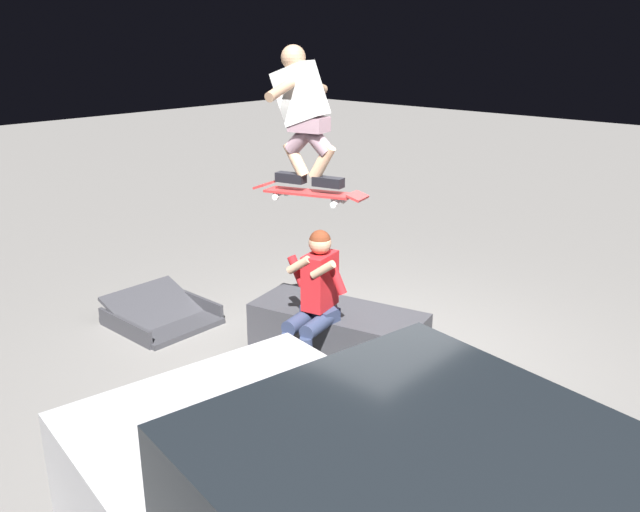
{
  "coord_description": "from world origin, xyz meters",
  "views": [
    {
      "loc": [
        -3.61,
        4.5,
        3.0
      ],
      "look_at": [
        0.08,
        0.44,
        1.16
      ],
      "focal_mm": 37.22,
      "sensor_mm": 36.0,
      "label": 1
    }
  ],
  "objects": [
    {
      "name": "skater_airborne",
      "position": [
        0.18,
        0.54,
        2.41
      ],
      "size": [
        0.64,
        0.88,
        1.12
      ],
      "color": "black"
    },
    {
      "name": "kicker_ramp",
      "position": [
        2.12,
        0.76,
        0.07
      ],
      "size": [
        1.04,
        0.96,
        0.4
      ],
      "color": "#38383D",
      "rests_on": "ground"
    },
    {
      "name": "ledge_box_main",
      "position": [
        0.1,
        0.16,
        0.28
      ],
      "size": [
        1.73,
        1.0,
        0.56
      ],
      "primitive_type": "cube",
      "rotation": [
        0.0,
        0.0,
        0.22
      ],
      "color": "#38383D",
      "rests_on": "ground"
    },
    {
      "name": "trash_bin",
      "position": [
        -1.59,
        1.8,
        0.46
      ],
      "size": [
        0.51,
        0.51,
        0.92
      ],
      "color": "#47474C",
      "rests_on": "ground"
    },
    {
      "name": "skateboard",
      "position": [
        0.12,
        0.53,
        1.73
      ],
      "size": [
        1.04,
        0.43,
        0.13
      ],
      "color": "#B72D2D"
    },
    {
      "name": "person_sitting_on_ledge",
      "position": [
        0.05,
        0.55,
        0.79
      ],
      "size": [
        0.59,
        0.78,
        1.39
      ],
      "color": "#2D3856",
      "rests_on": "ground"
    },
    {
      "name": "ground_plane",
      "position": [
        0.0,
        0.0,
        0.0
      ],
      "size": [
        40.0,
        40.0,
        0.0
      ],
      "primitive_type": "plane",
      "color": "slate"
    }
  ]
}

